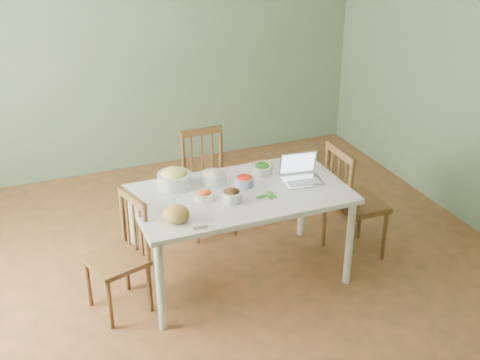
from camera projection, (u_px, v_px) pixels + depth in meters
name	position (u px, v px, depth m)	size (l,w,h in m)	color
floor	(218.00, 290.00, 4.78)	(5.00, 5.00, 0.00)	#4B361E
wall_back	(132.00, 46.00, 6.27)	(5.00, 0.00, 2.70)	slate
dining_table	(240.00, 235.00, 4.79)	(1.62, 0.91, 0.76)	white
chair_far	(209.00, 184.00, 5.40)	(0.41, 0.39, 0.93)	#3C240E
chair_left	(116.00, 257.00, 4.38)	(0.40, 0.38, 0.90)	#3C240E
chair_right	(356.00, 201.00, 5.05)	(0.44, 0.42, 0.99)	#3C240E
bread_boule	(176.00, 214.00, 4.19)	(0.18, 0.18, 0.12)	#C0903B
butter_stick	(200.00, 226.00, 4.13)	(0.10, 0.03, 0.03)	silver
bowl_squash	(174.00, 178.00, 4.67)	(0.26, 0.26, 0.15)	#BBBE54
bowl_carrot	(204.00, 195.00, 4.49)	(0.13, 0.13, 0.07)	#CB602C
bowl_onion	(213.00, 177.00, 4.73)	(0.20, 0.20, 0.11)	beige
bowl_mushroom	(232.00, 195.00, 4.46)	(0.15, 0.15, 0.10)	#361A0A
bowl_redpep	(244.00, 180.00, 4.70)	(0.15, 0.15, 0.09)	red
bowl_broccoli	(262.00, 169.00, 4.88)	(0.15, 0.15, 0.10)	#103E0A
flatbread	(262.00, 166.00, 5.03)	(0.18, 0.18, 0.02)	tan
basil_bunch	(266.00, 195.00, 4.55)	(0.18, 0.18, 0.02)	#20661D
laptop	(303.00, 170.00, 4.72)	(0.30, 0.25, 0.21)	silver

